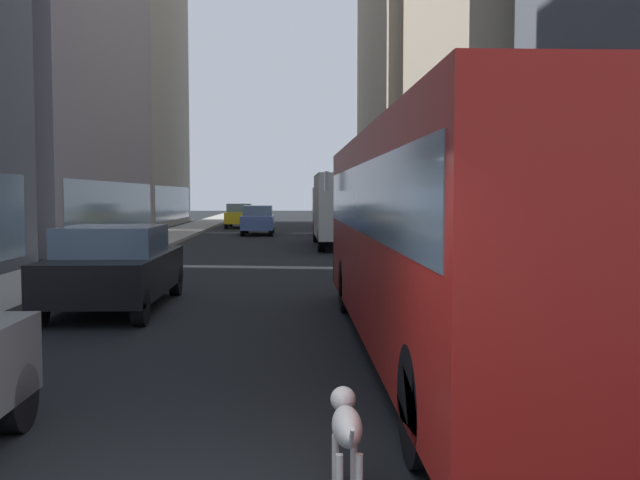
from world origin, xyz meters
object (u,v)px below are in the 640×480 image
at_px(car_white_van, 331,220).
at_px(dalmatian_dog, 346,426).
at_px(car_yellow_taxi, 240,215).
at_px(transit_bus, 450,226).
at_px(car_blue_hatchback, 258,220).
at_px(car_black_suv, 115,267).
at_px(box_truck, 342,208).

relative_size(car_white_van, dalmatian_dog, 4.59).
bearing_deg(car_yellow_taxi, dalmatian_dog, -84.97).
bearing_deg(car_yellow_taxi, transit_bus, -81.70).
height_order(car_blue_hatchback, car_black_suv, same).
bearing_deg(car_blue_hatchback, car_black_suv, -93.54).
bearing_deg(car_black_suv, car_white_van, 77.29).
height_order(car_white_van, car_black_suv, same).
distance_m(car_blue_hatchback, car_yellow_taxi, 8.64).
bearing_deg(dalmatian_dog, car_white_van, 86.92).
height_order(car_black_suv, dalmatian_dog, car_black_suv).
relative_size(transit_bus, car_blue_hatchback, 2.65).
bearing_deg(car_black_suv, box_truck, 71.16).
distance_m(car_white_van, car_black_suv, 25.46).
distance_m(car_yellow_taxi, car_black_suv, 34.34).
xyz_separation_m(car_white_van, box_truck, (0.00, -8.42, 0.84)).
height_order(car_blue_hatchback, box_truck, box_truck).
xyz_separation_m(car_black_suv, dalmatian_dog, (3.79, -8.73, -0.31)).
distance_m(transit_bus, car_yellow_taxi, 38.81).
height_order(transit_bus, dalmatian_dog, transit_bus).
bearing_deg(car_black_suv, dalmatian_dog, -66.51).
xyz_separation_m(car_blue_hatchback, car_white_van, (4.00, -1.03, 0.00)).
relative_size(transit_bus, box_truck, 1.54).
bearing_deg(car_white_van, car_yellow_taxi, 120.49).
xyz_separation_m(car_white_van, dalmatian_dog, (-1.81, -33.56, -0.31)).
relative_size(car_blue_hatchback, car_white_van, 0.99).
height_order(box_truck, dalmatian_dog, box_truck).
height_order(car_white_van, dalmatian_dog, car_white_van).
bearing_deg(transit_bus, car_blue_hatchback, 97.62).
xyz_separation_m(car_blue_hatchback, box_truck, (4.00, -9.44, 0.85)).
xyz_separation_m(car_white_van, car_black_suv, (-5.60, -24.83, 0.00)).
bearing_deg(dalmatian_dog, box_truck, 85.89).
distance_m(transit_bus, box_truck, 20.47).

